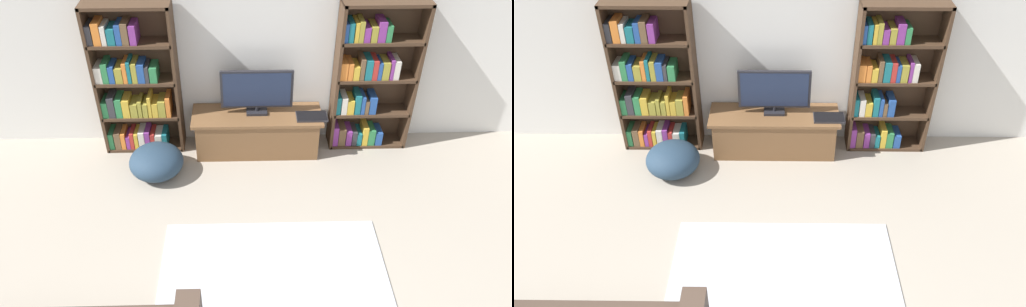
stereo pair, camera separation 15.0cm
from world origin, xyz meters
The scene contains 8 objects.
wall_back centered at (0.00, 4.23, 1.30)m, with size 8.80×0.06×2.60m.
bookshelf_left centered at (-1.32, 4.05, 0.84)m, with size 0.92×0.30×1.79m.
bookshelf_right centered at (1.33, 4.06, 0.86)m, with size 0.92×0.30×1.79m.
tv_stand centered at (0.05, 3.92, 0.25)m, with size 1.50×0.51×0.50m.
television centered at (0.05, 3.95, 0.79)m, with size 0.82×0.16×0.54m.
laptop centered at (0.68, 3.83, 0.51)m, with size 0.35×0.21×0.03m.
area_rug centered at (0.15, 1.91, 0.01)m, with size 2.07×1.48×0.02m.
beanbag_ottoman centered at (-1.08, 3.47, 0.18)m, with size 0.60×0.60×0.35m, color #23384C.
Camera 1 is at (-0.09, -0.91, 3.64)m, focal length 35.00 mm.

